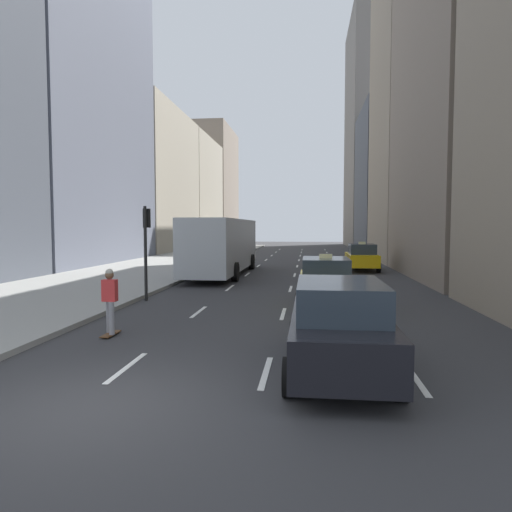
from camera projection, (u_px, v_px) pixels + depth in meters
The scene contains 11 objects.
ground_plane at pixel (89, 407), 7.13m from camera, with size 160.00×160.00×0.00m, color #333335.
sidewalk_left at pixel (171, 263), 34.70m from camera, with size 8.00×66.00×0.15m, color gray.
lane_markings at pixel (296, 270), 29.64m from camera, with size 5.72×56.00×0.01m.
building_row_left at pixel (141, 141), 47.22m from camera, with size 6.00×84.88×31.43m.
building_row_right at pixel (412, 95), 38.69m from camera, with size 6.00×69.20×32.55m.
taxi_lead at pixel (361, 257), 29.40m from camera, with size 2.02×4.40×1.87m.
taxi_second at pixel (325, 282), 16.15m from camera, with size 2.02×4.40×1.87m.
sedan_black_near at pixel (339, 326), 8.80m from camera, with size 2.02×4.71×1.79m.
city_bus at pixel (223, 244), 26.77m from camera, with size 2.80×11.61×3.25m.
skateboarder at pixel (110, 299), 11.74m from camera, with size 0.36×0.80×1.75m.
traffic_light_pole at pixel (146, 238), 17.35m from camera, with size 0.24×0.42×3.60m.
Camera 1 is at (3.41, -6.62, 2.82)m, focal length 32.00 mm.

